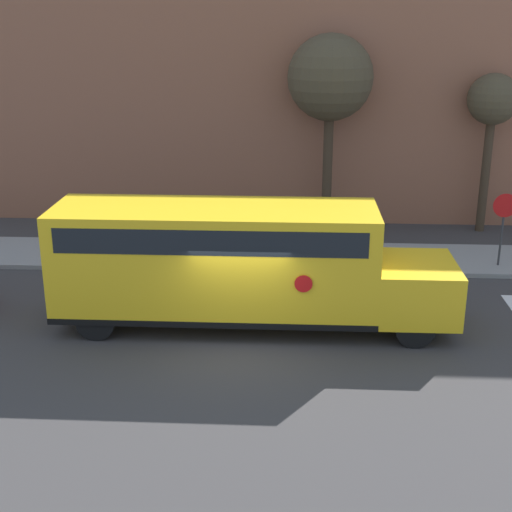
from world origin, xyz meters
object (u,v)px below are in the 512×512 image
(tree_near_sidewalk, at_px, (493,104))
(tree_far_sidewalk, at_px, (330,79))
(school_bus, at_px, (233,260))
(stop_sign, at_px, (504,219))

(tree_near_sidewalk, xyz_separation_m, tree_far_sidewalk, (-5.91, -0.16, 0.87))
(school_bus, xyz_separation_m, tree_far_sidewalk, (2.80, 8.98, 3.82))
(tree_far_sidewalk, bearing_deg, tree_near_sidewalk, 1.50)
(stop_sign, xyz_separation_m, tree_near_sidewalk, (0.46, 4.40, 3.06))
(tree_far_sidewalk, bearing_deg, stop_sign, -37.90)
(school_bus, bearing_deg, tree_far_sidewalk, 72.66)
(school_bus, height_order, stop_sign, school_bus)
(stop_sign, distance_m, tree_near_sidewalk, 5.38)
(school_bus, height_order, tree_near_sidewalk, tree_near_sidewalk)
(school_bus, bearing_deg, stop_sign, 29.84)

